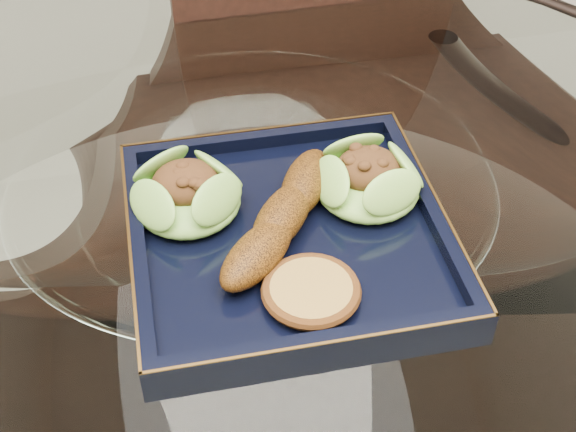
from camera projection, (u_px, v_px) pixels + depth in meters
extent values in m
cylinder|color=white|center=(254.00, 221.00, 0.74)|extent=(1.10, 1.10, 0.01)
torus|color=black|center=(254.00, 221.00, 0.74)|extent=(1.13, 1.13, 0.02)
cylinder|color=black|center=(410.00, 256.00, 1.24)|extent=(0.04, 0.04, 0.75)
cylinder|color=black|center=(40.00, 309.00, 1.16)|extent=(0.04, 0.04, 0.75)
cube|color=black|center=(344.00, 268.00, 1.13)|extent=(0.41, 0.41, 0.04)
cube|color=black|center=(316.00, 46.00, 1.08)|extent=(0.38, 0.04, 0.43)
cylinder|color=black|center=(215.00, 308.00, 1.38)|extent=(0.03, 0.03, 0.42)
cylinder|color=black|center=(402.00, 275.00, 1.43)|extent=(0.03, 0.03, 0.42)
cube|color=black|center=(288.00, 241.00, 0.70)|extent=(0.27, 0.27, 0.02)
ellipsoid|color=#5D952B|center=(187.00, 196.00, 0.70)|extent=(0.11, 0.11, 0.03)
ellipsoid|color=#63A42F|center=(368.00, 182.00, 0.71)|extent=(0.11, 0.11, 0.03)
ellipsoid|color=#6A3A0B|center=(282.00, 217.00, 0.68)|extent=(0.13, 0.17, 0.03)
cylinder|color=#A37E36|center=(311.00, 292.00, 0.63)|extent=(0.07, 0.07, 0.01)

